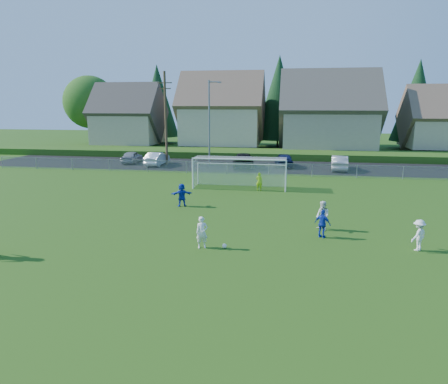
{
  "coord_description": "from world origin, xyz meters",
  "views": [
    {
      "loc": [
        3.8,
        -15.36,
        6.68
      ],
      "look_at": [
        0.0,
        8.0,
        1.4
      ],
      "focal_mm": 32.0,
      "sensor_mm": 36.0,
      "label": 1
    }
  ],
  "objects_px": {
    "soccer_ball": "(224,246)",
    "player_white_b": "(323,216)",
    "player_blue_b": "(182,195)",
    "player_blue_a": "(323,224)",
    "player_white_a": "(202,232)",
    "car_a": "(132,157)",
    "car_e": "(284,160)",
    "player_white_c": "(419,235)",
    "car_d": "(243,160)",
    "car_f": "(339,163)",
    "car_b": "(157,159)",
    "goalkeeper": "(259,182)",
    "soccer_goal": "(240,168)"
  },
  "relations": [
    {
      "from": "car_b",
      "to": "car_e",
      "type": "relative_size",
      "value": 1.01
    },
    {
      "from": "player_white_c",
      "to": "car_e",
      "type": "height_order",
      "value": "player_white_c"
    },
    {
      "from": "player_blue_b",
      "to": "car_a",
      "type": "bearing_deg",
      "value": -80.42
    },
    {
      "from": "player_blue_b",
      "to": "car_a",
      "type": "distance_m",
      "value": 21.15
    },
    {
      "from": "player_white_a",
      "to": "car_d",
      "type": "bearing_deg",
      "value": 71.09
    },
    {
      "from": "car_d",
      "to": "car_e",
      "type": "distance_m",
      "value": 4.4
    },
    {
      "from": "car_d",
      "to": "soccer_goal",
      "type": "relative_size",
      "value": 0.71
    },
    {
      "from": "car_f",
      "to": "player_white_b",
      "type": "bearing_deg",
      "value": 86.16
    },
    {
      "from": "car_d",
      "to": "car_a",
      "type": "bearing_deg",
      "value": -11.2
    },
    {
      "from": "car_b",
      "to": "player_white_b",
      "type": "bearing_deg",
      "value": 129.89
    },
    {
      "from": "soccer_ball",
      "to": "player_white_c",
      "type": "relative_size",
      "value": 0.15
    },
    {
      "from": "player_blue_b",
      "to": "car_b",
      "type": "bearing_deg",
      "value": -87.53
    },
    {
      "from": "player_blue_a",
      "to": "car_d",
      "type": "xyz_separation_m",
      "value": [
        -6.53,
        21.98,
        0.04
      ]
    },
    {
      "from": "car_b",
      "to": "car_f",
      "type": "xyz_separation_m",
      "value": [
        19.41,
        -0.13,
        0.03
      ]
    },
    {
      "from": "player_white_c",
      "to": "soccer_goal",
      "type": "bearing_deg",
      "value": -95.64
    },
    {
      "from": "player_white_a",
      "to": "car_f",
      "type": "xyz_separation_m",
      "value": [
        9.03,
        24.24,
        -0.01
      ]
    },
    {
      "from": "car_b",
      "to": "goalkeeper",
      "type": "bearing_deg",
      "value": 138.84
    },
    {
      "from": "soccer_ball",
      "to": "player_white_b",
      "type": "xyz_separation_m",
      "value": [
        4.74,
        3.55,
        0.69
      ]
    },
    {
      "from": "car_b",
      "to": "car_e",
      "type": "height_order",
      "value": "car_e"
    },
    {
      "from": "goalkeeper",
      "to": "car_b",
      "type": "xyz_separation_m",
      "value": [
        -12.08,
        11.29,
        -0.0
      ]
    },
    {
      "from": "car_d",
      "to": "player_white_c",
      "type": "bearing_deg",
      "value": 109.03
    },
    {
      "from": "player_white_b",
      "to": "player_white_c",
      "type": "distance_m",
      "value": 4.77
    },
    {
      "from": "player_white_b",
      "to": "player_white_c",
      "type": "xyz_separation_m",
      "value": [
        4.14,
        -2.37,
        -0.06
      ]
    },
    {
      "from": "player_blue_a",
      "to": "goalkeeper",
      "type": "distance_m",
      "value": 11.39
    },
    {
      "from": "soccer_ball",
      "to": "player_white_c",
      "type": "bearing_deg",
      "value": 7.55
    },
    {
      "from": "player_blue_a",
      "to": "player_blue_b",
      "type": "distance_m",
      "value": 10.02
    },
    {
      "from": "player_white_b",
      "to": "car_f",
      "type": "bearing_deg",
      "value": 140.32
    },
    {
      "from": "soccer_ball",
      "to": "soccer_goal",
      "type": "distance_m",
      "value": 13.99
    },
    {
      "from": "player_white_a",
      "to": "player_blue_a",
      "type": "bearing_deg",
      "value": 2.13
    },
    {
      "from": "soccer_ball",
      "to": "car_d",
      "type": "relative_size",
      "value": 0.04
    },
    {
      "from": "car_a",
      "to": "car_e",
      "type": "bearing_deg",
      "value": 176.23
    },
    {
      "from": "player_white_c",
      "to": "goalkeeper",
      "type": "bearing_deg",
      "value": -98.54
    },
    {
      "from": "player_blue_a",
      "to": "player_blue_b",
      "type": "bearing_deg",
      "value": -1.16
    },
    {
      "from": "goalkeeper",
      "to": "car_b",
      "type": "relative_size",
      "value": 0.33
    },
    {
      "from": "car_a",
      "to": "car_d",
      "type": "distance_m",
      "value": 13.0
    },
    {
      "from": "car_a",
      "to": "car_e",
      "type": "distance_m",
      "value": 17.19
    },
    {
      "from": "car_f",
      "to": "car_d",
      "type": "bearing_deg",
      "value": 4.16
    },
    {
      "from": "car_a",
      "to": "car_d",
      "type": "height_order",
      "value": "car_d"
    },
    {
      "from": "soccer_ball",
      "to": "goalkeeper",
      "type": "distance_m",
      "value": 13.01
    },
    {
      "from": "car_e",
      "to": "player_white_a",
      "type": "bearing_deg",
      "value": 75.97
    },
    {
      "from": "player_white_a",
      "to": "car_a",
      "type": "relative_size",
      "value": 0.38
    },
    {
      "from": "soccer_ball",
      "to": "player_blue_b",
      "type": "bearing_deg",
      "value": 118.9
    },
    {
      "from": "goalkeeper",
      "to": "player_white_c",
      "type": "bearing_deg",
      "value": 134.13
    },
    {
      "from": "player_white_c",
      "to": "player_blue_b",
      "type": "relative_size",
      "value": 0.96
    },
    {
      "from": "soccer_ball",
      "to": "car_a",
      "type": "distance_m",
      "value": 29.5
    },
    {
      "from": "player_blue_b",
      "to": "player_blue_a",
      "type": "bearing_deg",
      "value": 129.03
    },
    {
      "from": "player_white_a",
      "to": "car_a",
      "type": "height_order",
      "value": "player_white_a"
    },
    {
      "from": "goalkeeper",
      "to": "car_a",
      "type": "bearing_deg",
      "value": -29.76
    },
    {
      "from": "player_blue_b",
      "to": "car_d",
      "type": "relative_size",
      "value": 0.29
    },
    {
      "from": "player_white_c",
      "to": "goalkeeper",
      "type": "relative_size",
      "value": 1.03
    }
  ]
}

